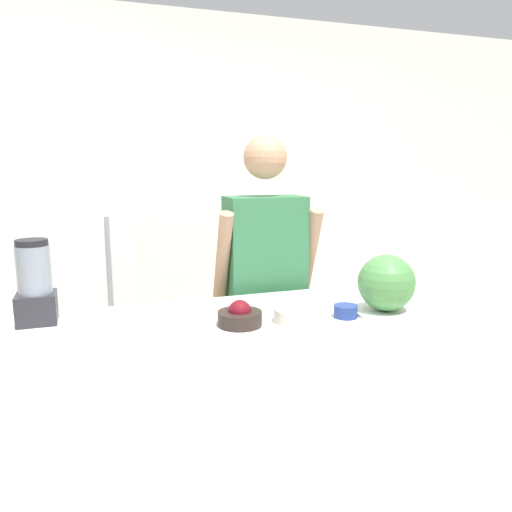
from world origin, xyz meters
TOP-DOWN VIEW (x-y plane):
  - wall_back at (0.00, 2.04)m, footprint 8.00×0.06m
  - counter_island at (0.00, 0.35)m, footprint 1.95×0.71m
  - refrigerator at (-0.77, 1.65)m, footprint 0.73×0.69m
  - person at (0.22, 0.89)m, footprint 0.55×0.27m
  - cutting_board at (0.55, 0.22)m, footprint 0.33×0.29m
  - watermelon at (0.52, 0.22)m, footprint 0.24×0.24m
  - bowl_cherries at (-0.11, 0.27)m, footprint 0.17×0.17m
  - bowl_cream at (0.12, 0.24)m, footprint 0.18×0.18m
  - bowl_small_blue at (0.34, 0.23)m, footprint 0.10×0.10m
  - blender at (-0.86, 0.56)m, footprint 0.15×0.15m

SIDE VIEW (x-z plane):
  - counter_island at x=0.00m, z-range 0.00..0.95m
  - refrigerator at x=-0.77m, z-range 0.00..1.66m
  - person at x=0.22m, z-range 0.03..1.75m
  - cutting_board at x=0.55m, z-range 0.95..0.96m
  - bowl_small_blue at x=0.34m, z-range 0.95..1.00m
  - bowl_cream at x=0.12m, z-range 0.93..1.03m
  - bowl_cherries at x=-0.11m, z-range 0.94..1.04m
  - watermelon at x=0.52m, z-range 0.96..1.20m
  - blender at x=-0.86m, z-range 0.94..1.27m
  - wall_back at x=0.00m, z-range 0.00..2.60m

